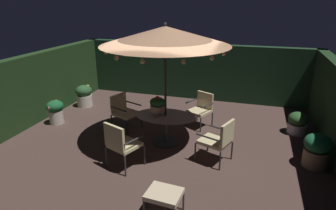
% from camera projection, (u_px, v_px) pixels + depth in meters
% --- Properties ---
extents(ground_plane, '(8.11, 7.41, 0.02)m').
position_uv_depth(ground_plane, '(163.00, 141.00, 7.18)').
color(ground_plane, '#49342F').
extents(hedge_backdrop_rear, '(8.11, 0.30, 1.91)m').
position_uv_depth(hedge_backdrop_rear, '(194.00, 71.00, 10.03)').
color(hedge_backdrop_rear, '#1A3620').
rests_on(hedge_backdrop_rear, ground_plane).
extents(hedge_backdrop_left, '(0.30, 7.41, 1.91)m').
position_uv_depth(hedge_backdrop_left, '(28.00, 91.00, 7.91)').
color(hedge_backdrop_left, '#1D3618').
rests_on(hedge_backdrop_left, ground_plane).
extents(patio_dining_table, '(1.48, 1.00, 0.73)m').
position_uv_depth(patio_dining_table, '(166.00, 122.00, 6.92)').
color(patio_dining_table, '#32312F').
rests_on(patio_dining_table, ground_plane).
extents(patio_umbrella, '(2.87, 2.87, 2.86)m').
position_uv_depth(patio_umbrella, '(165.00, 36.00, 6.21)').
color(patio_umbrella, '#322A2E').
rests_on(patio_umbrella, ground_plane).
extents(centerpiece_planter, '(0.36, 0.36, 0.48)m').
position_uv_depth(centerpiece_planter, '(158.00, 104.00, 6.77)').
color(centerpiece_planter, tan).
rests_on(centerpiece_planter, patio_dining_table).
extents(patio_chair_north, '(0.77, 0.76, 1.02)m').
position_uv_depth(patio_chair_north, '(121.00, 142.00, 5.85)').
color(patio_chair_north, '#2E2A2E').
rests_on(patio_chair_north, ground_plane).
extents(patio_chair_northeast, '(0.79, 0.76, 0.97)m').
position_uv_depth(patio_chair_northeast, '(219.00, 139.00, 6.09)').
color(patio_chair_northeast, '#2B292C').
rests_on(patio_chair_northeast, ground_plane).
extents(patio_chair_east, '(0.75, 0.75, 0.93)m').
position_uv_depth(patio_chair_east, '(201.00, 107.00, 7.90)').
color(patio_chair_east, '#2B3133').
rests_on(patio_chair_east, ground_plane).
extents(patio_chair_southeast, '(0.79, 0.77, 0.93)m').
position_uv_depth(patio_chair_southeast, '(123.00, 110.00, 7.75)').
color(patio_chair_southeast, '#2A302C').
rests_on(patio_chair_southeast, ground_plane).
extents(ottoman_footrest, '(0.59, 0.50, 0.44)m').
position_uv_depth(ottoman_footrest, '(164.00, 195.00, 4.61)').
color(ottoman_footrest, '#293035').
rests_on(ottoman_footrest, ground_plane).
extents(potted_plant_right_near, '(0.56, 0.56, 0.73)m').
position_uv_depth(potted_plant_right_near, '(317.00, 150.00, 5.98)').
color(potted_plant_right_near, '#886C51').
rests_on(potted_plant_right_near, ground_plane).
extents(potted_plant_left_near, '(0.49, 0.49, 0.58)m').
position_uv_depth(potted_plant_left_near, '(297.00, 123.00, 7.51)').
color(potted_plant_left_near, silver).
rests_on(potted_plant_left_near, ground_plane).
extents(potted_plant_back_right, '(0.52, 0.52, 0.71)m').
position_uv_depth(potted_plant_back_right, '(84.00, 95.00, 9.41)').
color(potted_plant_back_right, beige).
rests_on(potted_plant_back_right, ground_plane).
extents(potted_plant_front_corner, '(0.46, 0.48, 0.68)m').
position_uv_depth(potted_plant_front_corner, '(56.00, 111.00, 8.09)').
color(potted_plant_front_corner, beige).
rests_on(potted_plant_front_corner, ground_plane).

